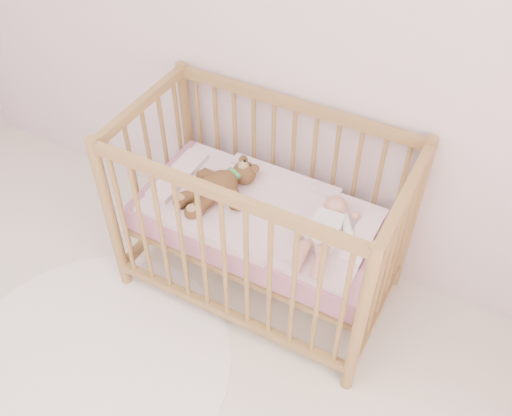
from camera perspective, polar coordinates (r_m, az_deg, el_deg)
The scene contains 7 objects.
wall_back at distance 2.71m, azimuth -1.27°, elevation 19.36°, with size 4.00×0.02×2.70m, color silver.
crib at distance 2.81m, azimuth 0.48°, elevation -1.10°, with size 1.36×0.76×1.00m, color #9C7742, non-canonical shape.
mattress at distance 2.82m, azimuth 0.48°, elevation -1.31°, with size 1.22×0.62×0.13m, color #C57B9A.
blanket at distance 2.76m, azimuth 0.49°, elevation -0.24°, with size 1.10×0.58×0.06m, color #F0A5BC, non-canonical shape.
baby at distance 2.60m, azimuth 6.95°, elevation -1.87°, with size 0.24×0.50×0.12m, color white, non-canonical shape.
teddy_bear at distance 2.78m, azimuth -3.87°, elevation 2.33°, with size 0.34×0.48×0.13m, color brown, non-canonical shape.
rug at distance 3.01m, azimuth -16.00°, elevation -14.65°, with size 1.37×1.37×0.01m, color white.
Camera 1 is at (1.21, -0.13, 2.52)m, focal length 40.00 mm.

